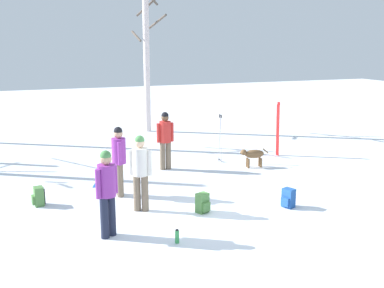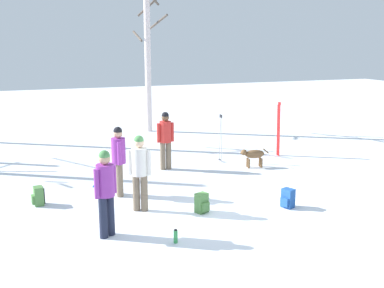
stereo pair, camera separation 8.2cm
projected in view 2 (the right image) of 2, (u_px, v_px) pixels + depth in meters
The scene contains 14 objects.
ground_plane at pixel (217, 216), 9.98m from camera, with size 60.00×60.00×0.00m, color white.
person_0 at pixel (165, 137), 13.45m from camera, with size 0.52×0.34×1.72m.
person_1 at pixel (140, 168), 10.09m from camera, with size 0.47×0.34×1.72m.
person_2 at pixel (106, 188), 8.72m from camera, with size 0.46×0.34×1.72m.
person_3 at pixel (119, 157), 11.11m from camera, with size 0.34×0.52×1.72m.
dog at pixel (253, 155), 13.78m from camera, with size 0.89×0.33×0.57m.
ski_pair_planted_0 at pixel (278, 129), 15.15m from camera, with size 0.05×0.18×1.79m.
ski_pair_lying_0 at pixel (102, 177), 12.84m from camera, with size 0.80×1.80×0.05m.
ski_poles_0 at pixel (221, 137), 14.32m from camera, with size 0.07×0.21×1.51m.
backpack_0 at pixel (288, 198), 10.44m from camera, with size 0.34×0.32×0.44m.
backpack_1 at pixel (38, 196), 10.59m from camera, with size 0.30×0.28×0.44m.
backpack_2 at pixel (202, 203), 10.14m from camera, with size 0.32×0.34×0.44m.
water_bottle_0 at pixel (176, 236), 8.61m from camera, with size 0.08×0.08×0.27m.
birch_tree_3 at pixel (148, 54), 18.88m from camera, with size 1.34×1.31×6.13m.
Camera 2 is at (-3.85, -8.61, 3.67)m, focal length 43.07 mm.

